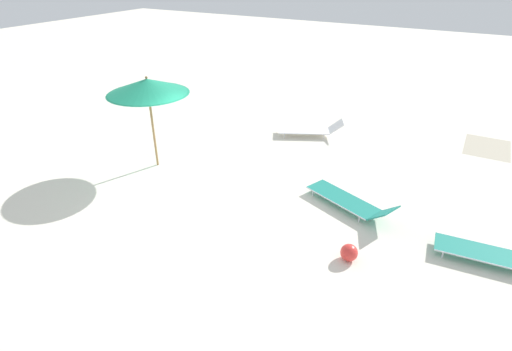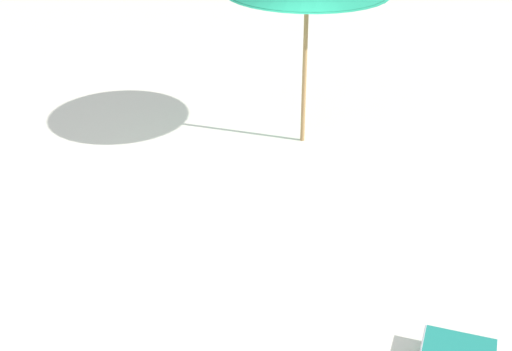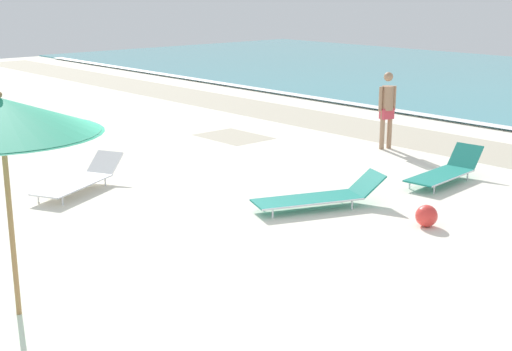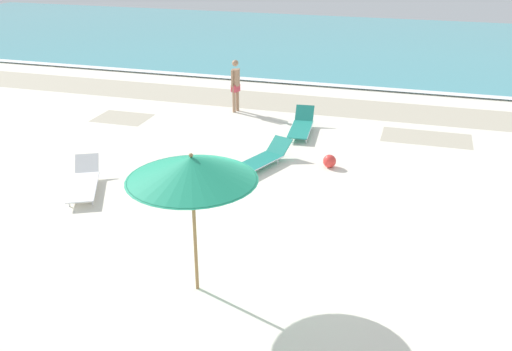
# 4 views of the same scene
# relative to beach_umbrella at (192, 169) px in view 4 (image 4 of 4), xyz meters

# --- Properties ---
(ground_plane) EXTENTS (60.00, 60.00, 0.16)m
(ground_plane) POSITION_rel_beach_umbrella_xyz_m (0.96, 2.18, -2.37)
(ground_plane) COLOR silver
(ocean_water) EXTENTS (60.00, 18.29, 0.07)m
(ocean_water) POSITION_rel_beach_umbrella_xyz_m (0.96, 23.09, -2.26)
(ocean_water) COLOR teal
(ocean_water) RESTS_ON ground_plane
(beach_umbrella) EXTENTS (2.16, 2.16, 2.56)m
(beach_umbrella) POSITION_rel_beach_umbrella_xyz_m (0.00, 0.00, 0.00)
(beach_umbrella) COLOR #9E7547
(beach_umbrella) RESTS_ON ground_plane
(sun_lounger_under_umbrella) EXTENTS (1.47, 2.16, 0.53)m
(sun_lounger_under_umbrella) POSITION_rel_beach_umbrella_xyz_m (-4.13, 3.02, -2.08)
(sun_lounger_under_umbrella) COLOR white
(sun_lounger_under_umbrella) RESTS_ON ground_plane
(sun_lounger_beside_umbrella) EXTENTS (0.77, 2.05, 0.60)m
(sun_lounger_beside_umbrella) POSITION_rel_beach_umbrella_xyz_m (0.00, 8.50, -2.07)
(sun_lounger_beside_umbrella) COLOR #1E8475
(sun_lounger_beside_umbrella) RESTS_ON ground_plane
(sun_lounger_near_water_left) EXTENTS (1.41, 2.33, 0.54)m
(sun_lounger_near_water_left) POSITION_rel_beach_umbrella_xyz_m (-0.47, 5.51, -2.08)
(sun_lounger_near_water_left) COLOR #1E8475
(sun_lounger_near_water_left) RESTS_ON ground_plane
(beachgoer_wading_adult) EXTENTS (0.27, 0.43, 1.76)m
(beachgoer_wading_adult) POSITION_rel_beach_umbrella_xyz_m (-2.59, 9.98, -1.29)
(beachgoer_wading_adult) COLOR #A37A5B
(beachgoer_wading_adult) RESTS_ON ground_plane
(beach_ball) EXTENTS (0.35, 0.35, 0.35)m
(beach_ball) POSITION_rel_beach_umbrella_xyz_m (1.30, 6.06, -2.12)
(beach_ball) COLOR red
(beach_ball) RESTS_ON ground_plane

